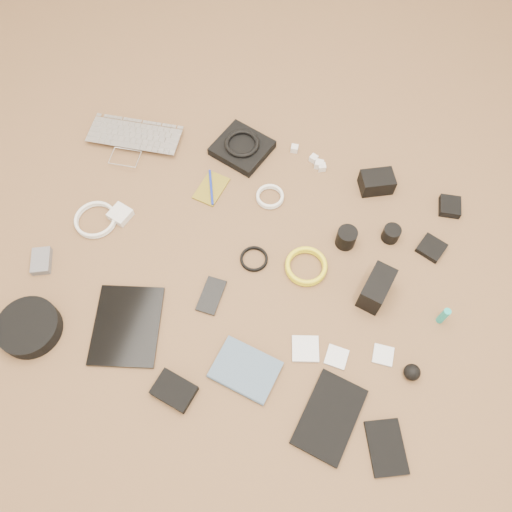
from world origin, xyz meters
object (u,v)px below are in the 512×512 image
(laptop, at_px, (131,146))
(headphone_case, at_px, (29,327))
(dslr_camera, at_px, (377,182))
(paperback, at_px, (234,391))
(phone, at_px, (211,296))
(tablet, at_px, (127,325))

(laptop, bearing_deg, headphone_case, -96.18)
(dslr_camera, bearing_deg, laptop, 161.00)
(dslr_camera, relative_size, paperback, 0.61)
(laptop, bearing_deg, phone, -50.28)
(tablet, height_order, phone, tablet)
(headphone_case, height_order, paperback, headphone_case)
(tablet, xyz_separation_m, paperback, (0.39, -0.10, 0.00))
(laptop, relative_size, dslr_camera, 3.05)
(tablet, xyz_separation_m, headphone_case, (-0.28, -0.10, 0.02))
(laptop, height_order, dslr_camera, dslr_camera)
(laptop, distance_m, paperback, 1.01)
(tablet, bearing_deg, phone, 23.78)
(laptop, relative_size, tablet, 1.33)
(laptop, relative_size, headphone_case, 1.84)
(laptop, relative_size, phone, 2.83)
(phone, relative_size, paperback, 0.66)
(paperback, bearing_deg, headphone_case, 100.16)
(phone, bearing_deg, laptop, 136.16)
(tablet, distance_m, headphone_case, 0.30)
(tablet, bearing_deg, headphone_case, -174.88)
(headphone_case, relative_size, paperback, 1.01)
(tablet, relative_size, headphone_case, 1.39)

